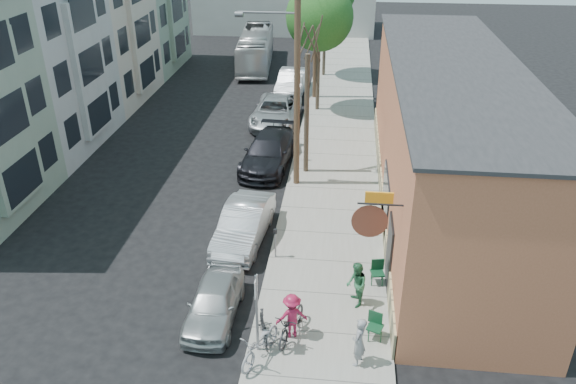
# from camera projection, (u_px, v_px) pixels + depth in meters

# --- Properties ---
(ground) EXTENTS (120.00, 120.00, 0.00)m
(ground) POSITION_uv_depth(u_px,v_px,m) (219.00, 257.00, 21.98)
(ground) COLOR black
(sidewalk) EXTENTS (4.50, 58.00, 0.15)m
(sidewalk) POSITION_uv_depth(u_px,v_px,m) (336.00, 148.00, 31.19)
(sidewalk) COLOR gray
(sidewalk) RESTS_ON ground
(cafe_building) EXTENTS (6.60, 20.20, 6.61)m
(cafe_building) POSITION_uv_depth(u_px,v_px,m) (446.00, 140.00, 23.95)
(cafe_building) COLOR #AD6040
(cafe_building) RESTS_ON ground
(apartment_row) EXTENTS (6.30, 32.00, 9.00)m
(apartment_row) POSITION_uv_depth(u_px,v_px,m) (69.00, 48.00, 33.28)
(apartment_row) COLOR gray
(apartment_row) RESTS_ON ground
(sign_post) EXTENTS (0.07, 0.45, 2.80)m
(sign_post) POSITION_uv_depth(u_px,v_px,m) (257.00, 306.00, 16.52)
(sign_post) COLOR slate
(sign_post) RESTS_ON sidewalk
(parking_meter_near) EXTENTS (0.14, 0.14, 1.24)m
(parking_meter_near) POSITION_uv_depth(u_px,v_px,m) (275.00, 238.00, 21.36)
(parking_meter_near) COLOR slate
(parking_meter_near) RESTS_ON sidewalk
(parking_meter_far) EXTENTS (0.14, 0.14, 1.24)m
(parking_meter_far) POSITION_uv_depth(u_px,v_px,m) (297.00, 146.00, 29.22)
(parking_meter_far) COLOR slate
(parking_meter_far) RESTS_ON sidewalk
(utility_pole_near) EXTENTS (3.57, 0.28, 10.00)m
(utility_pole_near) POSITION_uv_depth(u_px,v_px,m) (296.00, 77.00, 24.84)
(utility_pole_near) COLOR #503A28
(utility_pole_near) RESTS_ON sidewalk
(utility_pole_far) EXTENTS (1.80, 0.28, 10.00)m
(utility_pole_far) POSITION_uv_depth(u_px,v_px,m) (316.00, 20.00, 36.43)
(utility_pole_far) COLOR #503A28
(utility_pole_far) RESTS_ON sidewalk
(tree_bare) EXTENTS (0.24, 0.24, 5.95)m
(tree_bare) POSITION_uv_depth(u_px,v_px,m) (307.00, 115.00, 27.09)
(tree_bare) COLOR #44392C
(tree_bare) RESTS_ON sidewalk
(tree_leafy_mid) EXTENTS (4.12, 4.12, 7.91)m
(tree_leafy_mid) POSITION_uv_depth(u_px,v_px,m) (319.00, 17.00, 33.92)
(tree_leafy_mid) COLOR #44392C
(tree_leafy_mid) RESTS_ON sidewalk
(patio_chair_a) EXTENTS (0.59, 0.59, 0.88)m
(patio_chair_a) POSITION_uv_depth(u_px,v_px,m) (377.00, 273.00, 20.07)
(patio_chair_a) COLOR #113D23
(patio_chair_a) RESTS_ON sidewalk
(patio_chair_b) EXTENTS (0.64, 0.64, 0.88)m
(patio_chair_b) POSITION_uv_depth(u_px,v_px,m) (375.00, 327.00, 17.56)
(patio_chair_b) COLOR #113D23
(patio_chair_b) RESTS_ON sidewalk
(patron_grey) EXTENTS (0.57, 0.69, 1.64)m
(patron_grey) POSITION_uv_depth(u_px,v_px,m) (359.00, 342.00, 16.44)
(patron_grey) COLOR gray
(patron_grey) RESTS_ON sidewalk
(patron_green) EXTENTS (0.78, 0.92, 1.64)m
(patron_green) POSITION_uv_depth(u_px,v_px,m) (356.00, 285.00, 18.84)
(patron_green) COLOR #27623E
(patron_green) RESTS_ON sidewalk
(cyclist) EXTENTS (1.15, 0.88, 1.57)m
(cyclist) POSITION_uv_depth(u_px,v_px,m) (292.00, 316.00, 17.51)
(cyclist) COLOR maroon
(cyclist) RESTS_ON sidewalk
(cyclist_bike) EXTENTS (1.20, 2.08, 1.03)m
(cyclist_bike) POSITION_uv_depth(u_px,v_px,m) (292.00, 322.00, 17.64)
(cyclist_bike) COLOR black
(cyclist_bike) RESTS_ON sidewalk
(parked_bike_a) EXTENTS (0.86, 1.63, 0.94)m
(parked_bike_a) POSITION_uv_depth(u_px,v_px,m) (263.00, 327.00, 17.52)
(parked_bike_a) COLOR black
(parked_bike_a) RESTS_ON sidewalk
(parked_bike_b) EXTENTS (1.43, 2.12, 1.05)m
(parked_bike_b) POSITION_uv_depth(u_px,v_px,m) (260.00, 344.00, 16.76)
(parked_bike_b) COLOR gray
(parked_bike_b) RESTS_ON sidewalk
(car_0) EXTENTS (1.59, 3.87, 1.31)m
(car_0) POSITION_uv_depth(u_px,v_px,m) (214.00, 301.00, 18.55)
(car_0) COLOR #9BA0A2
(car_0) RESTS_ON ground
(car_1) EXTENTS (2.04, 4.82, 1.55)m
(car_1) POSITION_uv_depth(u_px,v_px,m) (244.00, 224.00, 22.68)
(car_1) COLOR #B7B9C0
(car_1) RESTS_ON ground
(car_2) EXTENTS (2.69, 5.69, 1.60)m
(car_2) POSITION_uv_depth(u_px,v_px,m) (268.00, 152.00, 28.96)
(car_2) COLOR black
(car_2) RESTS_ON ground
(car_3) EXTENTS (2.87, 5.82, 1.59)m
(car_3) POSITION_uv_depth(u_px,v_px,m) (276.00, 111.00, 34.38)
(car_3) COLOR #A4A7AB
(car_3) RESTS_ON ground
(car_4) EXTENTS (2.04, 5.19, 1.68)m
(car_4) POSITION_uv_depth(u_px,v_px,m) (292.00, 82.00, 39.50)
(car_4) COLOR #B6B9BF
(car_4) RESTS_ON ground
(bus) EXTENTS (3.27, 10.40, 2.85)m
(bus) POSITION_uv_depth(u_px,v_px,m) (256.00, 49.00, 45.68)
(bus) COLOR silver
(bus) RESTS_ON ground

